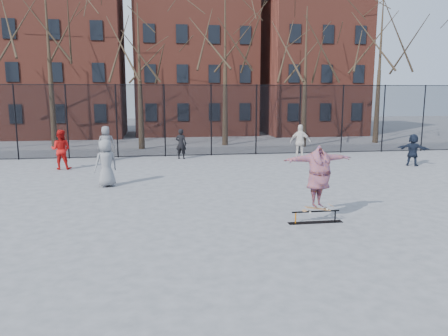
{
  "coord_description": "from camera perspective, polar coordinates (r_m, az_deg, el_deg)",
  "views": [
    {
      "loc": [
        -1.84,
        -11.49,
        3.55
      ],
      "look_at": [
        0.16,
        1.5,
        1.27
      ],
      "focal_mm": 35.0,
      "sensor_mm": 36.0,
      "label": 1
    }
  ],
  "objects": [
    {
      "name": "bystander_extra",
      "position": [
        17.13,
        -15.16,
        0.64
      ],
      "size": [
        1.06,
        0.95,
        1.83
      ],
      "primitive_type": "imported",
      "rotation": [
        0.0,
        0.0,
        3.67
      ],
      "color": "slate",
      "rests_on": "ground"
    },
    {
      "name": "fence",
      "position": [
        24.6,
        -4.51,
        6.33
      ],
      "size": [
        34.03,
        0.07,
        4.0
      ],
      "color": "black",
      "rests_on": "ground"
    },
    {
      "name": "skateboard",
      "position": [
        12.34,
        12.13,
        -5.26
      ],
      "size": [
        0.76,
        0.18,
        0.09
      ],
      "primitive_type": null,
      "color": "#A26F40",
      "rests_on": "skate_rail"
    },
    {
      "name": "ground",
      "position": [
        12.16,
        0.32,
        -7.14
      ],
      "size": [
        100.0,
        100.0,
        0.0
      ],
      "primitive_type": "plane",
      "color": "#5D5D61"
    },
    {
      "name": "tree_row",
      "position": [
        28.93,
        -5.79,
        17.35
      ],
      "size": [
        33.66,
        7.46,
        10.67
      ],
      "color": "black",
      "rests_on": "ground"
    },
    {
      "name": "bystander_grey",
      "position": [
        23.71,
        -15.13,
        3.13
      ],
      "size": [
        0.93,
        0.64,
        1.84
      ],
      "primitive_type": "imported",
      "rotation": [
        0.0,
        0.0,
        3.2
      ],
      "color": "slate",
      "rests_on": "ground"
    },
    {
      "name": "rowhouses",
      "position": [
        37.66,
        -4.97,
        13.64
      ],
      "size": [
        29.0,
        7.0,
        13.0
      ],
      "color": "brown",
      "rests_on": "ground"
    },
    {
      "name": "skater",
      "position": [
        12.14,
        12.29,
        -1.2
      ],
      "size": [
        2.14,
        0.93,
        1.69
      ],
      "primitive_type": "imported",
      "rotation": [
        0.0,
        0.0,
        0.18
      ],
      "color": "#573C96",
      "rests_on": "skateboard"
    },
    {
      "name": "bystander_white",
      "position": [
        23.64,
        9.94,
        3.35
      ],
      "size": [
        1.19,
        0.9,
        1.87
      ],
      "primitive_type": "imported",
      "rotation": [
        0.0,
        0.0,
        2.67
      ],
      "color": "silver",
      "rests_on": "ground"
    },
    {
      "name": "bystander_black",
      "position": [
        23.68,
        -5.63,
        3.16
      ],
      "size": [
        0.69,
        0.58,
        1.63
      ],
      "primitive_type": "imported",
      "rotation": [
        0.0,
        0.0,
        2.77
      ],
      "color": "black",
      "rests_on": "ground"
    },
    {
      "name": "skate_rail",
      "position": [
        12.39,
        11.86,
        -6.4
      ],
      "size": [
        1.54,
        0.24,
        0.34
      ],
      "color": "black",
      "rests_on": "ground"
    },
    {
      "name": "bystander_navy",
      "position": [
        23.23,
        23.45,
        2.19
      ],
      "size": [
        1.41,
        1.29,
        1.57
      ],
      "primitive_type": "imported",
      "rotation": [
        0.0,
        0.0,
        2.44
      ],
      "color": "black",
      "rests_on": "ground"
    },
    {
      "name": "bystander_red",
      "position": [
        21.69,
        -20.53,
        2.27
      ],
      "size": [
        0.97,
        0.8,
        1.85
      ],
      "primitive_type": "imported",
      "rotation": [
        0.0,
        0.0,
        3.03
      ],
      "color": "red",
      "rests_on": "ground"
    }
  ]
}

